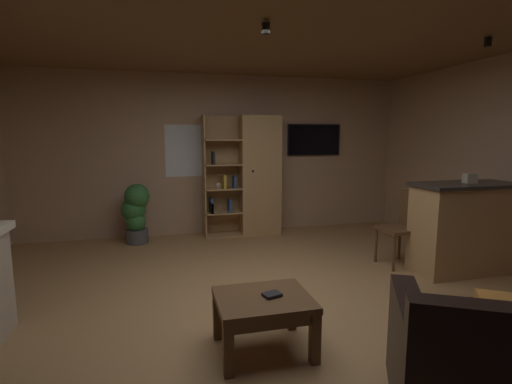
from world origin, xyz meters
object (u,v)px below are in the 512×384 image
(bookshelf_cabinet, at_px, (254,176))
(tissue_box, at_px, (470,178))
(potted_floor_plant, at_px, (136,211))
(wall_mounted_tv, at_px, (314,140))
(coffee_table, at_px, (263,307))
(table_book_0, at_px, (272,295))
(kitchen_bar_counter, at_px, (475,227))
(dining_chair, at_px, (404,223))

(bookshelf_cabinet, distance_m, tissue_box, 3.09)
(potted_floor_plant, height_order, wall_mounted_tv, wall_mounted_tv)
(coffee_table, height_order, potted_floor_plant, potted_floor_plant)
(table_book_0, xyz_separation_m, wall_mounted_tv, (1.82, 3.62, 1.10))
(kitchen_bar_counter, distance_m, wall_mounted_tv, 2.93)
(tissue_box, xyz_separation_m, wall_mounted_tv, (-0.88, 2.56, 0.42))
(kitchen_bar_counter, xyz_separation_m, table_book_0, (-2.85, -1.07, -0.10))
(tissue_box, xyz_separation_m, coffee_table, (-2.76, -1.05, -0.78))
(kitchen_bar_counter, distance_m, dining_chair, 0.80)
(bookshelf_cabinet, distance_m, table_book_0, 3.52)
(coffee_table, bearing_deg, bookshelf_cabinet, 77.40)
(tissue_box, distance_m, coffee_table, 3.06)
(dining_chair, relative_size, potted_floor_plant, 1.02)
(bookshelf_cabinet, relative_size, kitchen_bar_counter, 1.24)
(kitchen_bar_counter, relative_size, tissue_box, 13.04)
(potted_floor_plant, bearing_deg, tissue_box, -29.64)
(kitchen_bar_counter, xyz_separation_m, tissue_box, (-0.15, -0.01, 0.59))
(dining_chair, bearing_deg, kitchen_bar_counter, -29.10)
(kitchen_bar_counter, bearing_deg, table_book_0, -159.42)
(kitchen_bar_counter, bearing_deg, dining_chair, 150.90)
(bookshelf_cabinet, xyz_separation_m, kitchen_bar_counter, (2.15, -2.34, -0.42))
(dining_chair, bearing_deg, wall_mounted_tv, 98.54)
(wall_mounted_tv, bearing_deg, coffee_table, -117.51)
(potted_floor_plant, bearing_deg, wall_mounted_tv, 6.86)
(kitchen_bar_counter, bearing_deg, wall_mounted_tv, 111.89)
(tissue_box, bearing_deg, bookshelf_cabinet, 130.43)
(bookshelf_cabinet, height_order, wall_mounted_tv, bookshelf_cabinet)
(bookshelf_cabinet, xyz_separation_m, table_book_0, (-0.70, -3.41, -0.51))
(coffee_table, xyz_separation_m, wall_mounted_tv, (1.88, 3.61, 1.20))
(coffee_table, xyz_separation_m, dining_chair, (2.21, 1.45, 0.19))
(bookshelf_cabinet, distance_m, kitchen_bar_counter, 3.21)
(bookshelf_cabinet, relative_size, tissue_box, 16.10)
(table_book_0, bearing_deg, coffee_table, 169.93)
(dining_chair, distance_m, potted_floor_plant, 3.77)
(tissue_box, bearing_deg, coffee_table, -159.17)
(bookshelf_cabinet, height_order, dining_chair, bookshelf_cabinet)
(table_book_0, relative_size, potted_floor_plant, 0.14)
(tissue_box, relative_size, coffee_table, 0.17)
(tissue_box, bearing_deg, dining_chair, 144.54)
(bookshelf_cabinet, relative_size, dining_chair, 2.10)
(tissue_box, distance_m, table_book_0, 2.98)
(kitchen_bar_counter, height_order, dining_chair, kitchen_bar_counter)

